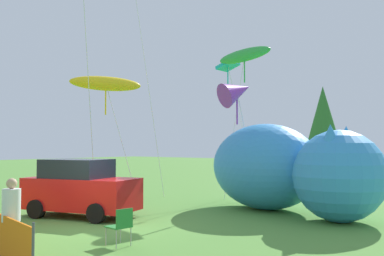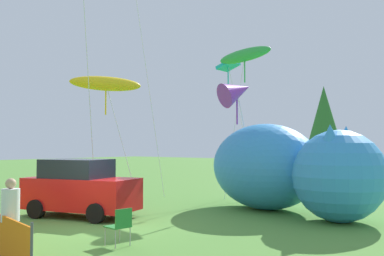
{
  "view_description": "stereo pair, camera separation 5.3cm",
  "coord_description": "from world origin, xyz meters",
  "px_view_note": "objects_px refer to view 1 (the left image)",
  "views": [
    {
      "loc": [
        10.23,
        -8.44,
        2.43
      ],
      "look_at": [
        -0.26,
        5.0,
        3.14
      ],
      "focal_mm": 40.0,
      "sensor_mm": 36.0,
      "label": 1
    },
    {
      "loc": [
        10.28,
        -8.41,
        2.43
      ],
      "look_at": [
        -0.26,
        5.0,
        3.14
      ],
      "focal_mm": 40.0,
      "sensor_mm": 36.0,
      "label": 2
    }
  ],
  "objects_px": {
    "kite_green_fish": "(244,56)",
    "kite_teal_diamond": "(228,68)",
    "kite_purple_delta": "(237,91)",
    "kite_yellow_hero": "(106,84)",
    "parked_car": "(80,188)",
    "inflatable_cat": "(284,171)",
    "folding_chair": "(121,224)",
    "spectator_in_black_shirt": "(11,216)"
  },
  "relations": [
    {
      "from": "kite_green_fish",
      "to": "kite_teal_diamond",
      "type": "distance_m",
      "value": 1.31
    },
    {
      "from": "kite_green_fish",
      "to": "kite_purple_delta",
      "type": "xyz_separation_m",
      "value": [
        1.55,
        -3.16,
        -2.15
      ]
    },
    {
      "from": "kite_purple_delta",
      "to": "kite_yellow_hero",
      "type": "relative_size",
      "value": 0.97
    },
    {
      "from": "parked_car",
      "to": "inflatable_cat",
      "type": "height_order",
      "value": "inflatable_cat"
    },
    {
      "from": "parked_car",
      "to": "kite_teal_diamond",
      "type": "relative_size",
      "value": 0.63
    },
    {
      "from": "kite_yellow_hero",
      "to": "kite_teal_diamond",
      "type": "bearing_deg",
      "value": 70.42
    },
    {
      "from": "kite_green_fish",
      "to": "kite_purple_delta",
      "type": "bearing_deg",
      "value": -63.86
    },
    {
      "from": "folding_chair",
      "to": "kite_yellow_hero",
      "type": "height_order",
      "value": "kite_yellow_hero"
    },
    {
      "from": "inflatable_cat",
      "to": "spectator_in_black_shirt",
      "type": "height_order",
      "value": "inflatable_cat"
    },
    {
      "from": "kite_green_fish",
      "to": "kite_purple_delta",
      "type": "distance_m",
      "value": 4.12
    },
    {
      "from": "spectator_in_black_shirt",
      "to": "kite_green_fish",
      "type": "relative_size",
      "value": 0.24
    },
    {
      "from": "spectator_in_black_shirt",
      "to": "kite_purple_delta",
      "type": "bearing_deg",
      "value": 91.3
    },
    {
      "from": "kite_green_fish",
      "to": "kite_teal_diamond",
      "type": "xyz_separation_m",
      "value": [
        -1.18,
        0.41,
        -0.39
      ]
    },
    {
      "from": "parked_car",
      "to": "folding_chair",
      "type": "relative_size",
      "value": 4.56
    },
    {
      "from": "folding_chair",
      "to": "kite_purple_delta",
      "type": "height_order",
      "value": "kite_purple_delta"
    },
    {
      "from": "inflatable_cat",
      "to": "kite_purple_delta",
      "type": "relative_size",
      "value": 1.42
    },
    {
      "from": "kite_purple_delta",
      "to": "spectator_in_black_shirt",
      "type": "bearing_deg",
      "value": -88.7
    },
    {
      "from": "spectator_in_black_shirt",
      "to": "kite_purple_delta",
      "type": "height_order",
      "value": "kite_purple_delta"
    },
    {
      "from": "spectator_in_black_shirt",
      "to": "kite_teal_diamond",
      "type": "height_order",
      "value": "kite_teal_diamond"
    },
    {
      "from": "parked_car",
      "to": "folding_chair",
      "type": "xyz_separation_m",
      "value": [
        4.31,
        -2.1,
        -0.42
      ]
    },
    {
      "from": "spectator_in_black_shirt",
      "to": "kite_yellow_hero",
      "type": "height_order",
      "value": "kite_yellow_hero"
    },
    {
      "from": "inflatable_cat",
      "to": "kite_yellow_hero",
      "type": "xyz_separation_m",
      "value": [
        -6.77,
        -2.63,
        3.5
      ]
    },
    {
      "from": "folding_chair",
      "to": "inflatable_cat",
      "type": "distance_m",
      "value": 7.33
    },
    {
      "from": "spectator_in_black_shirt",
      "to": "kite_green_fish",
      "type": "bearing_deg",
      "value": 98.01
    },
    {
      "from": "folding_chair",
      "to": "kite_teal_diamond",
      "type": "distance_m",
      "value": 12.67
    },
    {
      "from": "folding_chair",
      "to": "spectator_in_black_shirt",
      "type": "bearing_deg",
      "value": 76.15
    },
    {
      "from": "kite_green_fish",
      "to": "inflatable_cat",
      "type": "bearing_deg",
      "value": -40.96
    },
    {
      "from": "kite_purple_delta",
      "to": "folding_chair",
      "type": "bearing_deg",
      "value": -81.25
    },
    {
      "from": "kite_purple_delta",
      "to": "kite_green_fish",
      "type": "bearing_deg",
      "value": 116.14
    },
    {
      "from": "folding_chair",
      "to": "kite_purple_delta",
      "type": "bearing_deg",
      "value": -74.51
    },
    {
      "from": "folding_chair",
      "to": "kite_teal_diamond",
      "type": "height_order",
      "value": "kite_teal_diamond"
    },
    {
      "from": "inflatable_cat",
      "to": "kite_teal_diamond",
      "type": "height_order",
      "value": "kite_teal_diamond"
    },
    {
      "from": "parked_car",
      "to": "folding_chair",
      "type": "distance_m",
      "value": 4.81
    },
    {
      "from": "parked_car",
      "to": "spectator_in_black_shirt",
      "type": "relative_size",
      "value": 2.41
    },
    {
      "from": "folding_chair",
      "to": "kite_yellow_hero",
      "type": "bearing_deg",
      "value": -30.87
    },
    {
      "from": "kite_green_fish",
      "to": "parked_car",
      "type": "bearing_deg",
      "value": -101.67
    },
    {
      "from": "kite_purple_delta",
      "to": "kite_yellow_hero",
      "type": "bearing_deg",
      "value": -153.28
    },
    {
      "from": "spectator_in_black_shirt",
      "to": "kite_green_fish",
      "type": "distance_m",
      "value": 13.9
    },
    {
      "from": "folding_chair",
      "to": "spectator_in_black_shirt",
      "type": "xyz_separation_m",
      "value": [
        -0.87,
        -2.32,
        0.41
      ]
    },
    {
      "from": "parked_car",
      "to": "kite_teal_diamond",
      "type": "height_order",
      "value": "kite_teal_diamond"
    },
    {
      "from": "parked_car",
      "to": "inflatable_cat",
      "type": "distance_m",
      "value": 7.26
    },
    {
      "from": "inflatable_cat",
      "to": "kite_teal_diamond",
      "type": "distance_m",
      "value": 7.48
    }
  ]
}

